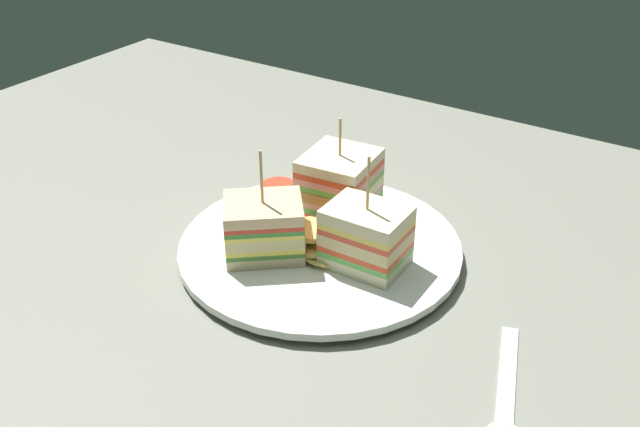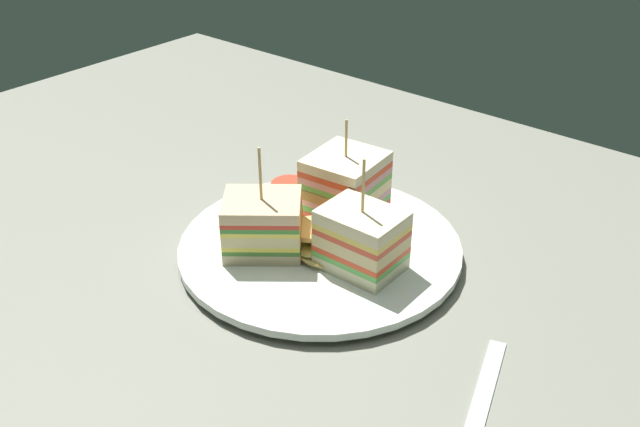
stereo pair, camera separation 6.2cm
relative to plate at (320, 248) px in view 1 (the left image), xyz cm
name	(u,v)px [view 1 (the left image)]	position (x,y,z in cm)	size (l,w,h in cm)	color
ground_plane	(320,263)	(0.00, 0.00, -1.63)	(116.15, 75.22, 1.80)	gray
plate	(320,248)	(0.00, 0.00, 0.00)	(24.65, 24.65, 1.21)	silver
sandwich_wedge_0	(339,187)	(1.06, -4.78, 3.60)	(6.62, 7.10, 9.76)	beige
sandwich_wedge_1	(264,228)	(3.11, 3.77, 2.92)	(8.37, 8.19, 9.62)	beige
sandwich_wedge_2	(365,237)	(-4.85, 0.62, 3.12)	(6.62, 5.03, 9.95)	beige
chip_pile	(321,239)	(-0.72, 1.01, 1.72)	(7.30, 6.51, 2.32)	#D7B764
salad_garnish	(279,195)	(7.51, -4.21, 1.04)	(7.39, 6.01, 1.35)	#5AA14E
spoon	(504,424)	(-20.89, 10.35, -0.32)	(6.11, 13.71, 1.00)	silver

